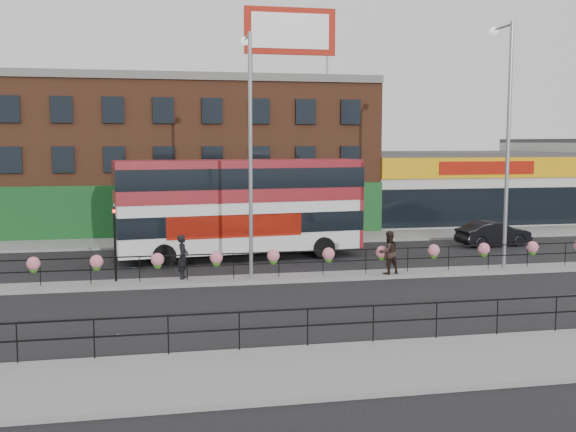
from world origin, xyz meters
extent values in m
plane|color=black|center=(0.00, 0.00, 0.00)|extent=(120.00, 120.00, 0.00)
cube|color=gray|center=(0.00, -12.00, 0.07)|extent=(60.00, 4.00, 0.15)
cube|color=gray|center=(0.00, 12.00, 0.07)|extent=(60.00, 4.00, 0.15)
cube|color=gray|center=(0.00, 0.00, 0.07)|extent=(60.00, 1.60, 0.15)
cube|color=gold|center=(0.00, -9.70, 0.01)|extent=(60.00, 0.10, 0.01)
cube|color=gold|center=(0.00, -9.88, 0.01)|extent=(60.00, 0.10, 0.01)
cube|color=brown|center=(-4.00, 20.00, 5.00)|extent=(25.00, 12.00, 10.00)
cube|color=#3F3F42|center=(-4.00, 20.00, 10.15)|extent=(25.00, 12.00, 0.30)
cube|color=#134C1B|center=(-4.00, 13.92, 1.70)|extent=(25.00, 0.25, 3.40)
cube|color=silver|center=(16.00, 20.00, 2.50)|extent=(15.00, 12.00, 5.00)
cube|color=#3F3F42|center=(16.00, 20.00, 5.15)|extent=(15.00, 12.00, 0.30)
cube|color=#E6A208|center=(16.00, 13.92, 4.30)|extent=(15.00, 0.25, 1.40)
cube|color=#9E1104|center=(16.00, 13.80, 4.30)|extent=(7.00, 0.10, 0.90)
cube|color=black|center=(16.00, 13.92, 1.60)|extent=(15.00, 0.25, 2.60)
cube|color=#9E1104|center=(2.50, 15.00, 13.20)|extent=(6.00, 0.25, 3.00)
cube|color=silver|center=(2.50, 14.86, 13.20)|extent=(5.10, 0.04, 2.25)
cylinder|color=gray|center=(0.00, 15.00, 11.00)|extent=(0.12, 0.12, 1.40)
cylinder|color=gray|center=(5.00, 15.00, 11.00)|extent=(0.12, 0.12, 1.40)
cube|color=black|center=(0.00, 0.00, 1.25)|extent=(30.00, 0.05, 0.05)
cube|color=black|center=(0.00, 0.00, 0.76)|extent=(30.00, 0.05, 0.05)
cylinder|color=black|center=(-11.00, 0.00, 0.70)|extent=(0.04, 0.04, 1.10)
cylinder|color=black|center=(-9.00, 0.00, 0.70)|extent=(0.04, 0.04, 1.10)
cylinder|color=black|center=(-7.00, 0.00, 0.70)|extent=(0.04, 0.04, 1.10)
cylinder|color=black|center=(-5.00, 0.00, 0.70)|extent=(0.04, 0.04, 1.10)
cylinder|color=black|center=(-3.00, 0.00, 0.70)|extent=(0.04, 0.04, 1.10)
cylinder|color=black|center=(-1.00, 0.00, 0.70)|extent=(0.04, 0.04, 1.10)
cylinder|color=black|center=(1.00, 0.00, 0.70)|extent=(0.04, 0.04, 1.10)
cylinder|color=black|center=(3.00, 0.00, 0.70)|extent=(0.04, 0.04, 1.10)
cylinder|color=black|center=(5.00, 0.00, 0.70)|extent=(0.04, 0.04, 1.10)
cylinder|color=black|center=(7.00, 0.00, 0.70)|extent=(0.04, 0.04, 1.10)
cylinder|color=black|center=(9.00, 0.00, 0.70)|extent=(0.04, 0.04, 1.10)
cylinder|color=black|center=(11.00, 0.00, 0.70)|extent=(0.04, 0.04, 1.10)
cylinder|color=black|center=(13.00, 0.00, 0.70)|extent=(0.04, 0.04, 1.10)
sphere|color=#D87285|center=(-11.25, 0.00, 1.10)|extent=(0.56, 0.56, 0.56)
sphere|color=#386C1E|center=(-11.25, 0.00, 0.87)|extent=(0.36, 0.36, 0.36)
sphere|color=#D87285|center=(-8.75, 0.00, 1.10)|extent=(0.56, 0.56, 0.56)
sphere|color=#386C1E|center=(-8.75, 0.00, 0.87)|extent=(0.36, 0.36, 0.36)
sphere|color=#D87285|center=(-6.25, 0.00, 1.10)|extent=(0.56, 0.56, 0.56)
sphere|color=#386C1E|center=(-6.25, 0.00, 0.87)|extent=(0.36, 0.36, 0.36)
sphere|color=#D87285|center=(-3.75, 0.00, 1.10)|extent=(0.56, 0.56, 0.56)
sphere|color=#386C1E|center=(-3.75, 0.00, 0.87)|extent=(0.36, 0.36, 0.36)
sphere|color=#D87285|center=(-1.25, 0.00, 1.10)|extent=(0.56, 0.56, 0.56)
sphere|color=#386C1E|center=(-1.25, 0.00, 0.87)|extent=(0.36, 0.36, 0.36)
sphere|color=#D87285|center=(1.25, 0.00, 1.10)|extent=(0.56, 0.56, 0.56)
sphere|color=#386C1E|center=(1.25, 0.00, 0.87)|extent=(0.36, 0.36, 0.36)
sphere|color=#D87285|center=(3.75, 0.00, 1.10)|extent=(0.56, 0.56, 0.56)
sphere|color=#386C1E|center=(3.75, 0.00, 0.87)|extent=(0.36, 0.36, 0.36)
sphere|color=#D87285|center=(6.25, 0.00, 1.10)|extent=(0.56, 0.56, 0.56)
sphere|color=#386C1E|center=(6.25, 0.00, 0.87)|extent=(0.36, 0.36, 0.36)
sphere|color=#D87285|center=(8.75, 0.00, 1.10)|extent=(0.56, 0.56, 0.56)
sphere|color=#386C1E|center=(8.75, 0.00, 0.87)|extent=(0.36, 0.36, 0.36)
sphere|color=#D87285|center=(11.25, 0.00, 1.10)|extent=(0.56, 0.56, 0.56)
sphere|color=#386C1E|center=(11.25, 0.00, 0.87)|extent=(0.36, 0.36, 0.36)
cube|color=black|center=(-2.00, -10.10, 1.25)|extent=(20.00, 0.05, 0.05)
cube|color=black|center=(-2.00, -10.10, 0.76)|extent=(20.00, 0.05, 0.05)
cylinder|color=black|center=(-10.00, -10.10, 0.70)|extent=(0.04, 0.04, 1.10)
cylinder|color=black|center=(-8.00, -10.10, 0.70)|extent=(0.04, 0.04, 1.10)
cylinder|color=black|center=(-6.00, -10.10, 0.70)|extent=(0.04, 0.04, 1.10)
cylinder|color=black|center=(-4.00, -10.10, 0.70)|extent=(0.04, 0.04, 1.10)
cylinder|color=black|center=(-2.00, -10.10, 0.70)|extent=(0.04, 0.04, 1.10)
cylinder|color=black|center=(0.00, -10.10, 0.70)|extent=(0.04, 0.04, 1.10)
cylinder|color=black|center=(2.00, -10.10, 0.70)|extent=(0.04, 0.04, 1.10)
cylinder|color=black|center=(4.00, -10.10, 0.70)|extent=(0.04, 0.04, 1.10)
cylinder|color=black|center=(6.00, -10.10, 0.70)|extent=(0.04, 0.04, 1.10)
cube|color=silver|center=(-1.98, 5.87, 2.75)|extent=(12.85, 4.27, 4.58)
cube|color=maroon|center=(-1.98, 5.87, 4.07)|extent=(12.92, 4.34, 2.06)
cube|color=black|center=(-1.98, 5.87, 1.95)|extent=(12.94, 4.36, 1.03)
cube|color=black|center=(-1.98, 5.87, 4.24)|extent=(12.96, 4.38, 1.03)
cube|color=maroon|center=(-1.98, 5.87, 5.08)|extent=(12.85, 4.27, 0.14)
cube|color=maroon|center=(4.23, 6.58, 2.75)|extent=(0.53, 2.93, 4.58)
cube|color=#9E1104|center=(-2.38, 4.36, 1.89)|extent=(6.84, 0.82, 1.15)
cylinder|color=black|center=(-5.92, 3.98, 0.57)|extent=(1.18, 0.47, 1.15)
cylinder|color=black|center=(-6.24, 6.83, 0.57)|extent=(1.18, 0.47, 1.15)
cylinder|color=black|center=(2.28, 4.92, 0.57)|extent=(1.18, 0.47, 1.15)
cylinder|color=black|center=(1.96, 7.76, 0.57)|extent=(1.18, 0.47, 1.15)
imported|color=black|center=(13.13, 7.27, 0.72)|extent=(2.51, 4.71, 1.44)
imported|color=black|center=(-5.16, 0.40, 1.11)|extent=(0.93, 0.81, 1.92)
imported|color=black|center=(3.96, -0.29, 1.12)|extent=(1.24, 1.12, 1.94)
cylinder|color=gray|center=(-2.26, -0.18, 5.40)|extent=(0.17, 0.17, 10.50)
cylinder|color=gray|center=(-2.26, 0.61, 10.54)|extent=(0.10, 1.57, 0.10)
sphere|color=silver|center=(-2.26, 1.39, 10.49)|extent=(0.38, 0.38, 0.38)
cylinder|color=gray|center=(9.83, 0.07, 5.84)|extent=(0.18, 0.18, 11.37)
cylinder|color=gray|center=(9.83, 0.93, 11.41)|extent=(0.11, 1.71, 0.11)
sphere|color=silver|center=(9.83, 1.78, 11.35)|extent=(0.41, 0.41, 0.41)
cylinder|color=black|center=(-8.00, 0.40, 1.75)|extent=(0.10, 0.10, 3.20)
imported|color=black|center=(-8.00, 0.40, 3.35)|extent=(0.15, 0.18, 0.90)
sphere|color=#FF190C|center=(-8.00, 0.28, 3.17)|extent=(0.14, 0.14, 0.14)
camera|label=1|loc=(-6.26, -28.73, 6.07)|focal=42.00mm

